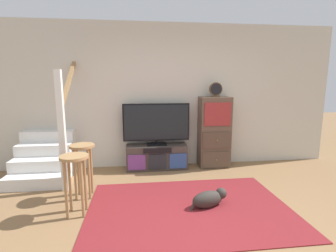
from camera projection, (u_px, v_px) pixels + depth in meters
name	position (u px, v px, depth m)	size (l,w,h in m)	color
ground_plane	(201.00, 236.00, 2.71)	(20.00, 20.00, 0.00)	olive
back_wall	(171.00, 96.00, 4.88)	(6.40, 0.12, 2.70)	beige
area_rug	(189.00, 208.00, 3.29)	(2.60, 1.80, 0.01)	maroon
media_console	(157.00, 157.00, 4.77)	(1.13, 0.38, 0.46)	#423833
television	(156.00, 123.00, 4.69)	(1.23, 0.22, 0.78)	black
side_cabinet	(214.00, 132.00, 4.84)	(0.58, 0.38, 1.35)	brown
desk_clock	(216.00, 90.00, 4.69)	(0.24, 0.08, 0.27)	#4C3823
staircase	(49.00, 153.00, 4.53)	(1.00, 1.36, 2.20)	white
bar_stool_near	(75.00, 171.00, 3.07)	(0.34, 0.34, 0.75)	#A37A4C
bar_stool_far	(83.00, 159.00, 3.55)	(0.34, 0.34, 0.76)	#A37A4C
dog	(209.00, 198.00, 3.32)	(0.53, 0.32, 0.23)	#332D28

